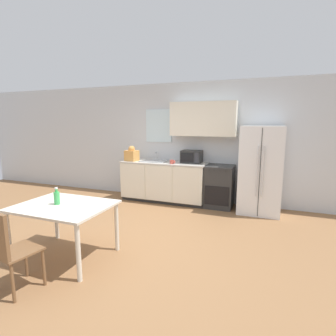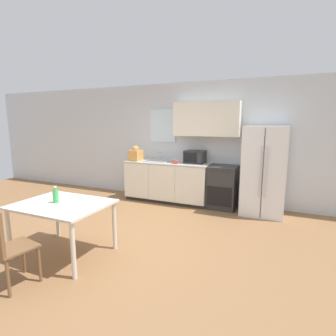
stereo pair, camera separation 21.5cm
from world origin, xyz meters
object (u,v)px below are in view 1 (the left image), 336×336
object	(u,v)px
oven_range	(219,186)
drink_bottle	(57,198)
coffee_mug	(172,162)
dining_chair_near	(7,246)
dining_table	(64,211)
microwave	(192,157)
refrigerator	(260,170)

from	to	relation	value
oven_range	drink_bottle	distance (m)	3.37
coffee_mug	dining_chair_near	world-z (taller)	coffee_mug
coffee_mug	dining_chair_near	distance (m)	3.59
coffee_mug	dining_table	bearing A→B (deg)	-101.60
oven_range	dining_chair_near	size ratio (longest dim) A/B	0.97
oven_range	microwave	distance (m)	0.90
coffee_mug	refrigerator	bearing A→B (deg)	4.97
oven_range	refrigerator	size ratio (longest dim) A/B	0.52
microwave	drink_bottle	bearing A→B (deg)	-108.38
coffee_mug	drink_bottle	distance (m)	2.78
dining_chair_near	drink_bottle	distance (m)	0.89
microwave	dining_chair_near	distance (m)	3.98
refrigerator	dining_table	world-z (taller)	refrigerator
dining_chair_near	refrigerator	bearing A→B (deg)	67.31
coffee_mug	dining_chair_near	xyz separation A→B (m)	(-0.53, -3.53, -0.43)
dining_table	drink_bottle	size ratio (longest dim) A/B	5.28
drink_bottle	refrigerator	bearing A→B (deg)	49.12
dining_chair_near	drink_bottle	world-z (taller)	drink_bottle
dining_table	drink_bottle	world-z (taller)	drink_bottle
oven_range	refrigerator	xyz separation A→B (m)	(0.82, -0.06, 0.42)
oven_range	refrigerator	bearing A→B (deg)	-4.51
oven_range	dining_chair_near	distance (m)	4.06
microwave	coffee_mug	world-z (taller)	microwave
refrigerator	microwave	bearing A→B (deg)	174.02
microwave	refrigerator	bearing A→B (deg)	-5.98
dining_table	dining_chair_near	xyz separation A→B (m)	(0.02, -0.84, -0.10)
coffee_mug	oven_range	bearing A→B (deg)	12.49
microwave	coffee_mug	bearing A→B (deg)	-138.36
oven_range	coffee_mug	distance (m)	1.15
coffee_mug	drink_bottle	world-z (taller)	coffee_mug
microwave	coffee_mug	distance (m)	0.48
drink_bottle	coffee_mug	bearing A→B (deg)	76.48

